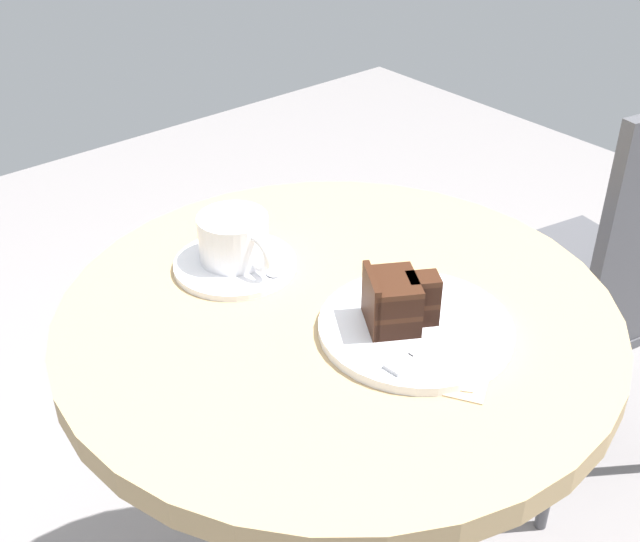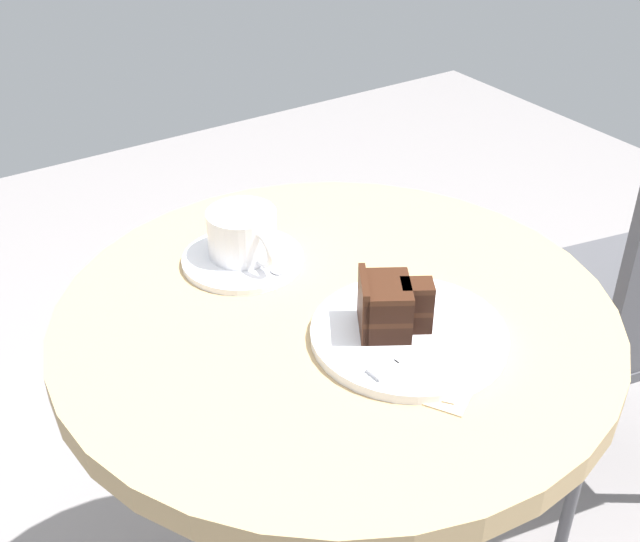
{
  "view_description": "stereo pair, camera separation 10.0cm",
  "coord_description": "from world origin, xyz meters",
  "px_view_note": "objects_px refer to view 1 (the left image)",
  "views": [
    {
      "loc": [
        0.61,
        -0.54,
        1.31
      ],
      "look_at": [
        -0.03,
        -0.0,
        0.77
      ],
      "focal_mm": 45.0,
      "sensor_mm": 36.0,
      "label": 1
    },
    {
      "loc": [
        0.67,
        -0.46,
        1.31
      ],
      "look_at": [
        -0.03,
        -0.0,
        0.77
      ],
      "focal_mm": 45.0,
      "sensor_mm": 36.0,
      "label": 2
    }
  ],
  "objects_px": {
    "saucer": "(235,264)",
    "teaspoon": "(268,263)",
    "fork": "(422,349)",
    "cafe_chair": "(621,270)",
    "cake_plate": "(416,327)",
    "cake_slice": "(396,301)",
    "coffee_cup": "(234,237)",
    "napkin": "(433,356)"
  },
  "relations": [
    {
      "from": "cake_slice",
      "to": "fork",
      "type": "xyz_separation_m",
      "value": [
        0.06,
        -0.01,
        -0.03
      ]
    },
    {
      "from": "saucer",
      "to": "cafe_chair",
      "type": "height_order",
      "value": "cafe_chair"
    },
    {
      "from": "cake_slice",
      "to": "fork",
      "type": "distance_m",
      "value": 0.07
    },
    {
      "from": "teaspoon",
      "to": "cake_slice",
      "type": "bearing_deg",
      "value": 32.52
    },
    {
      "from": "teaspoon",
      "to": "saucer",
      "type": "bearing_deg",
      "value": -117.6
    },
    {
      "from": "teaspoon",
      "to": "napkin",
      "type": "relative_size",
      "value": 0.53
    },
    {
      "from": "teaspoon",
      "to": "coffee_cup",
      "type": "bearing_deg",
      "value": -127.01
    },
    {
      "from": "fork",
      "to": "cake_slice",
      "type": "bearing_deg",
      "value": -108.38
    },
    {
      "from": "cake_plate",
      "to": "fork",
      "type": "height_order",
      "value": "fork"
    },
    {
      "from": "saucer",
      "to": "teaspoon",
      "type": "xyz_separation_m",
      "value": [
        0.04,
        0.03,
        0.01
      ]
    },
    {
      "from": "cake_slice",
      "to": "coffee_cup",
      "type": "bearing_deg",
      "value": -166.29
    },
    {
      "from": "cake_plate",
      "to": "cake_slice",
      "type": "height_order",
      "value": "cake_slice"
    },
    {
      "from": "cake_plate",
      "to": "cafe_chair",
      "type": "distance_m",
      "value": 0.67
    },
    {
      "from": "coffee_cup",
      "to": "fork",
      "type": "xyz_separation_m",
      "value": [
        0.3,
        0.05,
        -0.03
      ]
    },
    {
      "from": "saucer",
      "to": "cake_slice",
      "type": "height_order",
      "value": "cake_slice"
    },
    {
      "from": "fork",
      "to": "teaspoon",
      "type": "bearing_deg",
      "value": -89.94
    },
    {
      "from": "saucer",
      "to": "napkin",
      "type": "distance_m",
      "value": 0.31
    },
    {
      "from": "coffee_cup",
      "to": "cake_plate",
      "type": "bearing_deg",
      "value": 16.5
    },
    {
      "from": "saucer",
      "to": "cafe_chair",
      "type": "bearing_deg",
      "value": 75.53
    },
    {
      "from": "saucer",
      "to": "cake_plate",
      "type": "distance_m",
      "value": 0.27
    },
    {
      "from": "fork",
      "to": "cafe_chair",
      "type": "xyz_separation_m",
      "value": [
        -0.11,
        0.66,
        -0.22
      ]
    },
    {
      "from": "saucer",
      "to": "cake_slice",
      "type": "relative_size",
      "value": 1.69
    },
    {
      "from": "cake_plate",
      "to": "cake_slice",
      "type": "distance_m",
      "value": 0.05
    },
    {
      "from": "coffee_cup",
      "to": "napkin",
      "type": "xyz_separation_m",
      "value": [
        0.31,
        0.06,
        -0.04
      ]
    },
    {
      "from": "saucer",
      "to": "fork",
      "type": "distance_m",
      "value": 0.3
    },
    {
      "from": "coffee_cup",
      "to": "cafe_chair",
      "type": "bearing_deg",
      "value": 74.98
    },
    {
      "from": "cake_slice",
      "to": "cafe_chair",
      "type": "bearing_deg",
      "value": 94.91
    },
    {
      "from": "saucer",
      "to": "napkin",
      "type": "xyz_separation_m",
      "value": [
        0.3,
        0.06,
        -0.0
      ]
    },
    {
      "from": "coffee_cup",
      "to": "cafe_chair",
      "type": "xyz_separation_m",
      "value": [
        0.19,
        0.71,
        -0.25
      ]
    },
    {
      "from": "cafe_chair",
      "to": "napkin",
      "type": "bearing_deg",
      "value": 21.52
    },
    {
      "from": "teaspoon",
      "to": "cake_plate",
      "type": "height_order",
      "value": "teaspoon"
    },
    {
      "from": "fork",
      "to": "cafe_chair",
      "type": "bearing_deg",
      "value": -174.82
    },
    {
      "from": "teaspoon",
      "to": "cafe_chair",
      "type": "relative_size",
      "value": 0.1
    },
    {
      "from": "cafe_chair",
      "to": "saucer",
      "type": "bearing_deg",
      "value": -3.5
    },
    {
      "from": "cake_plate",
      "to": "cake_slice",
      "type": "relative_size",
      "value": 2.38
    },
    {
      "from": "saucer",
      "to": "cake_slice",
      "type": "xyz_separation_m",
      "value": [
        0.24,
        0.07,
        0.04
      ]
    },
    {
      "from": "coffee_cup",
      "to": "fork",
      "type": "relative_size",
      "value": 0.87
    },
    {
      "from": "coffee_cup",
      "to": "cake_slice",
      "type": "bearing_deg",
      "value": 13.71
    },
    {
      "from": "cake_plate",
      "to": "napkin",
      "type": "xyz_separation_m",
      "value": [
        0.05,
        -0.02,
        -0.0
      ]
    },
    {
      "from": "coffee_cup",
      "to": "cake_plate",
      "type": "xyz_separation_m",
      "value": [
        0.26,
        0.08,
        -0.04
      ]
    },
    {
      "from": "cake_plate",
      "to": "teaspoon",
      "type": "bearing_deg",
      "value": -166.38
    },
    {
      "from": "cake_plate",
      "to": "cafe_chair",
      "type": "xyz_separation_m",
      "value": [
        -0.07,
        0.63,
        -0.21
      ]
    }
  ]
}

